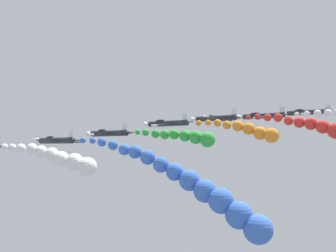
% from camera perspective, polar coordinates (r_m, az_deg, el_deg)
% --- Properties ---
extents(smoke_trail_lead, '(3.29, 19.25, 4.29)m').
position_cam_1_polar(smoke_trail_lead, '(50.43, -16.87, -5.02)').
color(smoke_trail_lead, white).
extents(airplane_left_inner, '(9.57, 10.35, 2.34)m').
position_cam_1_polar(airplane_left_inner, '(66.04, -17.64, -2.21)').
color(airplane_left_inner, '#23282D').
extents(smoke_trail_left_inner, '(4.17, 31.74, 12.98)m').
position_cam_1_polar(smoke_trail_left_inner, '(46.53, 5.76, -10.64)').
color(smoke_trail_left_inner, blue).
extents(airplane_right_inner, '(9.57, 10.35, 2.34)m').
position_cam_1_polar(airplane_right_inner, '(66.46, -9.60, -1.15)').
color(airplane_right_inner, '#23282D').
extents(smoke_trail_right_inner, '(2.49, 15.29, 3.09)m').
position_cam_1_polar(smoke_trail_right_inner, '(55.77, 2.90, -1.71)').
color(smoke_trail_right_inner, green).
extents(airplane_left_outer, '(9.54, 10.35, 2.58)m').
position_cam_1_polar(airplane_left_outer, '(67.93, -0.16, 0.44)').
color(airplane_left_outer, '#23282D').
extents(smoke_trail_left_outer, '(2.60, 14.85, 4.18)m').
position_cam_1_polar(smoke_trail_left_outer, '(59.88, 13.14, -0.69)').
color(smoke_trail_left_outer, orange).
extents(airplane_right_outer, '(9.57, 10.35, 2.34)m').
position_cam_1_polar(airplane_right_outer, '(72.56, 7.58, 1.26)').
color(airplane_right_outer, '#23282D').
extents(airplane_trailing, '(9.52, 10.35, 2.71)m').
position_cam_1_polar(airplane_trailing, '(77.19, 14.98, 1.60)').
color(airplane_trailing, '#23282D').
extents(airplane_high_slot, '(9.53, 10.35, 2.61)m').
position_cam_1_polar(airplane_high_slot, '(83.31, 21.51, 2.08)').
color(airplane_high_slot, '#23282D').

